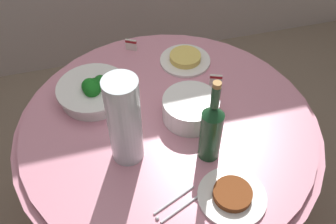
{
  "coord_description": "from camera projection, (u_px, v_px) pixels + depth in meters",
  "views": [
    {
      "loc": [
        -0.25,
        -0.91,
        1.81
      ],
      "look_at": [
        0.0,
        0.0,
        0.79
      ],
      "focal_mm": 40.58,
      "sensor_mm": 36.0,
      "label": 1
    }
  ],
  "objects": [
    {
      "name": "decorative_fruit_vase",
      "position": [
        125.0,
        123.0,
        1.2
      ],
      "size": [
        0.11,
        0.11,
        0.34
      ],
      "color": "silver",
      "rests_on": "buffet_table"
    },
    {
      "name": "plate_stack",
      "position": [
        191.0,
        108.0,
        1.41
      ],
      "size": [
        0.21,
        0.21,
        0.09
      ],
      "color": "white",
      "rests_on": "buffet_table"
    },
    {
      "name": "buffet_table",
      "position": [
        168.0,
        175.0,
        1.69
      ],
      "size": [
        1.16,
        1.16,
        0.74
      ],
      "color": "maroon",
      "rests_on": "ground_plane"
    },
    {
      "name": "serving_tongs",
      "position": [
        176.0,
        205.0,
        1.18
      ],
      "size": [
        0.16,
        0.1,
        0.01
      ],
      "color": "silver",
      "rests_on": "buffet_table"
    },
    {
      "name": "food_plate_noodles",
      "position": [
        185.0,
        59.0,
        1.65
      ],
      "size": [
        0.22,
        0.22,
        0.04
      ],
      "color": "white",
      "rests_on": "buffet_table"
    },
    {
      "name": "label_placard_mid",
      "position": [
        216.0,
        80.0,
        1.54
      ],
      "size": [
        0.05,
        0.03,
        0.05
      ],
      "color": "white",
      "rests_on": "buffet_table"
    },
    {
      "name": "wine_bottle",
      "position": [
        211.0,
        130.0,
        1.23
      ],
      "size": [
        0.07,
        0.07,
        0.34
      ],
      "color": "#1B4827",
      "rests_on": "buffet_table"
    },
    {
      "name": "broccoli_bowl",
      "position": [
        95.0,
        90.0,
        1.48
      ],
      "size": [
        0.28,
        0.28,
        0.12
      ],
      "color": "white",
      "rests_on": "buffet_table"
    },
    {
      "name": "label_placard_front",
      "position": [
        131.0,
        44.0,
        1.7
      ],
      "size": [
        0.05,
        0.03,
        0.05
      ],
      "color": "white",
      "rests_on": "buffet_table"
    },
    {
      "name": "food_plate_stir_fry",
      "position": [
        232.0,
        196.0,
        1.19
      ],
      "size": [
        0.22,
        0.22,
        0.04
      ],
      "color": "white",
      "rests_on": "buffet_table"
    },
    {
      "name": "ground_plane",
      "position": [
        168.0,
        215.0,
        1.97
      ],
      "size": [
        6.0,
        6.0,
        0.0
      ],
      "primitive_type": "plane",
      "color": "gray"
    }
  ]
}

